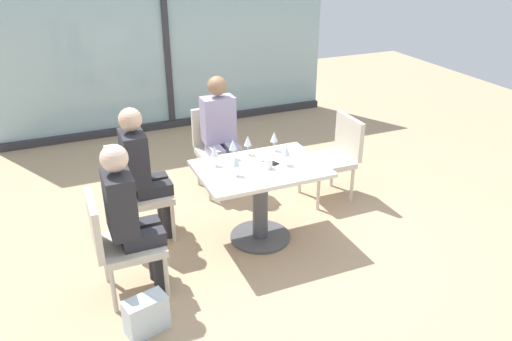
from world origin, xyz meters
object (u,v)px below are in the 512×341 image
(chair_near_window, at_px, (218,144))
(person_side_end, at_px, (130,213))
(person_near_window, at_px, (220,130))
(wine_glass_1, at_px, (248,141))
(wine_glass_0, at_px, (214,152))
(wine_glass_5, at_px, (236,161))
(chair_far_right, at_px, (335,153))
(handbag_0, at_px, (146,315))
(person_far_left, at_px, (143,168))
(wine_glass_3, at_px, (274,137))
(chair_far_left, at_px, (133,190))
(cell_phone_on_table, at_px, (271,162))
(chair_side_end, at_px, (118,240))
(dining_table_main, at_px, (260,189))
(coffee_cup, at_px, (268,163))
(wine_glass_4, at_px, (233,145))
(wine_glass_2, at_px, (286,151))

(chair_near_window, distance_m, person_side_end, 1.90)
(person_near_window, relative_size, wine_glass_1, 6.81)
(person_near_window, bearing_deg, person_side_end, -131.44)
(wine_glass_0, distance_m, wine_glass_5, 0.28)
(person_side_end, relative_size, wine_glass_5, 6.81)
(chair_near_window, distance_m, chair_far_right, 1.26)
(chair_far_right, xyz_separation_m, wine_glass_0, (-1.41, -0.27, 0.37))
(person_side_end, distance_m, handbag_0, 0.75)
(person_far_left, bearing_deg, wine_glass_3, -8.06)
(person_side_end, bearing_deg, chair_far_left, 79.21)
(wine_glass_3, relative_size, cell_phone_on_table, 1.28)
(person_near_window, relative_size, wine_glass_0, 6.81)
(handbag_0, bearing_deg, wine_glass_1, 26.87)
(chair_side_end, xyz_separation_m, chair_near_window, (1.30, 1.46, 0.00))
(dining_table_main, distance_m, chair_far_left, 1.14)
(person_far_left, bearing_deg, chair_near_window, 36.84)
(coffee_cup, bearing_deg, person_near_window, 92.51)
(person_far_left, bearing_deg, handbag_0, -103.00)
(wine_glass_5, distance_m, cell_phone_on_table, 0.41)
(chair_far_left, height_order, coffee_cup, chair_far_left)
(chair_far_left, xyz_separation_m, chair_far_right, (2.10, 0.00, 0.00))
(chair_far_left, distance_m, handbag_0, 1.31)
(dining_table_main, relative_size, wine_glass_3, 5.95)
(dining_table_main, height_order, wine_glass_4, wine_glass_4)
(chair_near_window, distance_m, coffee_cup, 1.24)
(person_far_left, bearing_deg, wine_glass_0, -24.77)
(chair_far_left, bearing_deg, person_near_window, 29.56)
(dining_table_main, height_order, chair_side_end, chair_side_end)
(coffee_cup, xyz_separation_m, cell_phone_on_table, (0.07, 0.09, -0.04))
(person_near_window, bearing_deg, person_far_left, -147.67)
(coffee_cup, bearing_deg, wine_glass_3, 57.55)
(person_side_end, bearing_deg, dining_table_main, 14.23)
(chair_near_window, relative_size, wine_glass_2, 4.70)
(person_far_left, xyz_separation_m, wine_glass_0, (0.58, -0.27, 0.16))
(wine_glass_0, relative_size, wine_glass_1, 1.00)
(wine_glass_4, height_order, wine_glass_5, same)
(chair_far_left, bearing_deg, handbag_0, -98.16)
(chair_side_end, height_order, wine_glass_1, wine_glass_1)
(person_far_left, relative_size, wine_glass_0, 6.81)
(chair_side_end, xyz_separation_m, handbag_0, (0.07, -0.49, -0.36))
(wine_glass_4, relative_size, coffee_cup, 2.06)
(wine_glass_1, height_order, coffee_cup, wine_glass_1)
(wine_glass_1, height_order, wine_glass_4, same)
(chair_side_end, xyz_separation_m, coffee_cup, (1.35, 0.25, 0.28))
(person_far_left, distance_m, wine_glass_2, 1.28)
(wine_glass_1, distance_m, wine_glass_3, 0.26)
(wine_glass_3, bearing_deg, chair_far_right, 12.17)
(wine_glass_3, distance_m, cell_phone_on_table, 0.31)
(dining_table_main, relative_size, chair_far_left, 1.27)
(chair_near_window, bearing_deg, wine_glass_4, -99.96)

